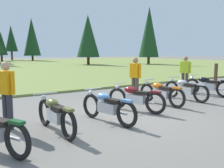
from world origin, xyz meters
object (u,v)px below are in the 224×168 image
trail_marker_post (216,76)px  motorcycle_sky_blue (107,106)px  motorcycle_orange (161,93)px  motorcycle_maroon (135,98)px  rider_near_row_end (7,91)px  motorcycle_olive (55,114)px  rider_with_back_turned (185,72)px  motorcycle_black (207,86)px  motorcycle_silver (185,89)px  rider_in_hivis_vest (135,76)px

trail_marker_post → motorcycle_sky_blue: bearing=-164.7°
motorcycle_orange → trail_marker_post: 5.31m
motorcycle_maroon → rider_near_row_end: 3.86m
motorcycle_olive → rider_with_back_turned: size_ratio=1.26×
rider_with_back_turned → motorcycle_maroon: bearing=-157.6°
motorcycle_maroon → motorcycle_black: bearing=6.8°
motorcycle_olive → motorcycle_orange: bearing=11.8°
motorcycle_silver → motorcycle_maroon: bearing=-172.4°
motorcycle_maroon → rider_with_back_turned: 4.93m
rider_with_back_turned → rider_near_row_end: (-8.34, -1.59, 0.00)m
motorcycle_olive → motorcycle_sky_blue: bearing=1.8°
motorcycle_black → rider_in_hivis_vest: size_ratio=1.23×
motorcycle_olive → trail_marker_post: 9.74m
rider_with_back_turned → motorcycle_orange: bearing=-153.0°
motorcycle_silver → rider_near_row_end: size_ratio=1.26×
motorcycle_olive → motorcycle_maroon: (2.94, 0.63, 0.00)m
rider_in_hivis_vest → trail_marker_post: size_ratio=1.30×
motorcycle_olive → motorcycle_orange: size_ratio=1.00×
rider_near_row_end → motorcycle_maroon: bearing=-4.1°
motorcycle_orange → rider_in_hivis_vest: 1.36m
motorcycle_sky_blue → motorcycle_silver: bearing=12.7°
motorcycle_olive → motorcycle_sky_blue: size_ratio=1.01×
motorcycle_olive → rider_near_row_end: 1.36m
rider_in_hivis_vest → motorcycle_silver: bearing=-35.3°
motorcycle_olive → rider_near_row_end: bearing=133.8°
motorcycle_black → trail_marker_post: 2.39m
motorcycle_orange → motorcycle_sky_blue: bearing=-163.2°
motorcycle_olive → motorcycle_black: bearing=9.0°
motorcycle_silver → rider_near_row_end: 6.66m
rider_near_row_end → trail_marker_post: size_ratio=1.30×
rider_in_hivis_vest → trail_marker_post: (5.32, 0.08, -0.30)m
trail_marker_post → motorcycle_orange: bearing=-165.6°
motorcycle_orange → rider_in_hivis_vest: rider_in_hivis_vest is taller
motorcycle_black → rider_near_row_end: size_ratio=1.23×
motorcycle_olive → motorcycle_orange: (4.34, 0.90, 0.00)m
rider_in_hivis_vest → rider_near_row_end: same height
motorcycle_silver → rider_near_row_end: rider_near_row_end is taller
motorcycle_olive → rider_in_hivis_vest: size_ratio=1.26×
motorcycle_olive → rider_with_back_turned: (7.47, 2.50, 0.51)m
motorcycle_maroon → motorcycle_silver: 2.85m
motorcycle_orange → motorcycle_black: (3.01, 0.25, 0.00)m
motorcycle_maroon → rider_in_hivis_vest: size_ratio=1.20×
motorcycle_black → rider_in_hivis_vest: 3.38m
motorcycle_olive → rider_in_hivis_vest: (4.16, 2.15, 0.51)m
rider_near_row_end → motorcycle_silver: bearing=0.9°
trail_marker_post → motorcycle_olive: bearing=-166.8°
rider_in_hivis_vest → trail_marker_post: bearing=0.8°
motorcycle_sky_blue → rider_in_hivis_vest: bearing=38.3°
rider_in_hivis_vest → motorcycle_olive: bearing=-152.7°
motorcycle_sky_blue → motorcycle_silver: 4.38m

